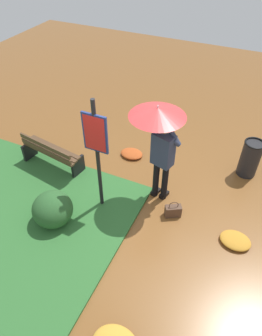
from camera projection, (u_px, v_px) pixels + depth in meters
The scene contains 9 objects.
ground_plane at pixel (151, 200), 6.06m from camera, with size 18.00×18.00×0.00m, color brown.
person_with_umbrella at pixel (160, 131), 5.14m from camera, with size 0.96×0.96×2.04m.
info_sign_post at pixel (96, 146), 5.02m from camera, with size 0.44×0.07×2.30m.
handbag at pixel (173, 211), 5.70m from camera, with size 0.33×0.27×0.37m.
park_bench at pixel (51, 153), 6.53m from camera, with size 1.40×0.57×0.75m.
trash_bin at pixel (250, 158), 6.38m from camera, with size 0.42×0.42×0.83m.
shrub_cluster at pixel (52, 208), 5.50m from camera, with size 0.80×0.73×0.65m.
leaf_pile_near_person at pixel (235, 240), 5.29m from camera, with size 0.53×0.43×0.12m.
leaf_pile_by_bench at pixel (132, 154), 7.08m from camera, with size 0.51×0.41×0.11m.
Camera 1 is at (-1.37, 3.89, 4.50)m, focal length 32.69 mm.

